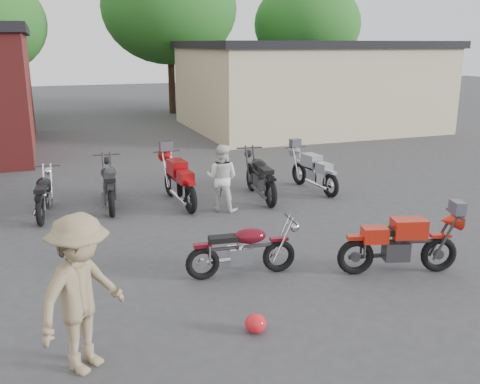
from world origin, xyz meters
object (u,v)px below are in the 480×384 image
object	(u,v)px
row_bike_5	(260,174)
row_bike_6	(314,169)
row_bike_4	(179,179)
sportbike	(401,241)
person_tan	(82,294)
helmet	(256,323)
row_bike_3	(109,182)
person_light	(222,178)
vintage_motorcycle	(244,246)
row_bike_2	(44,192)

from	to	relation	value
row_bike_5	row_bike_6	bearing A→B (deg)	-77.88
row_bike_4	row_bike_6	world-z (taller)	row_bike_4
sportbike	person_tan	size ratio (longest dim) A/B	1.02
helmet	row_bike_3	size ratio (longest dim) A/B	0.14
helmet	person_light	bearing A→B (deg)	76.49
vintage_motorcycle	row_bike_2	size ratio (longest dim) A/B	0.96
sportbike	vintage_motorcycle	bearing A→B (deg)	177.65
vintage_motorcycle	sportbike	size ratio (longest dim) A/B	0.91
row_bike_4	row_bike_2	bearing A→B (deg)	83.40
row_bike_6	row_bike_3	bearing A→B (deg)	79.08
row_bike_2	row_bike_6	xyz separation A→B (m)	(6.52, -0.14, 0.03)
helmet	row_bike_2	size ratio (longest dim) A/B	0.15
row_bike_2	row_bike_3	bearing A→B (deg)	-74.53
row_bike_2	row_bike_5	xyz separation A→B (m)	(4.96, -0.35, 0.08)
sportbike	row_bike_5	world-z (taller)	row_bike_5
sportbike	row_bike_3	xyz separation A→B (m)	(-4.02, 5.43, 0.04)
sportbike	helmet	distance (m)	3.10
person_tan	row_bike_3	size ratio (longest dim) A/B	0.92
sportbike	person_light	xyz separation A→B (m)	(-1.67, 4.27, 0.20)
row_bike_2	row_bike_4	xyz separation A→B (m)	(2.99, -0.14, 0.09)
sportbike	person_tan	world-z (taller)	person_tan
row_bike_5	person_light	bearing A→B (deg)	122.17
helmet	person_tan	xyz separation A→B (m)	(-2.14, -0.06, 0.81)
sportbike	row_bike_6	size ratio (longest dim) A/B	1.00
row_bike_2	row_bike_5	bearing A→B (deg)	-86.07
row_bike_3	person_light	bearing A→B (deg)	-111.59
person_light	row_bike_2	xyz separation A→B (m)	(-3.78, 0.96, -0.23)
row_bike_2	row_bike_5	world-z (taller)	row_bike_5
sportbike	row_bike_3	distance (m)	6.75
helmet	person_light	size ratio (longest dim) A/B	0.19
person_tan	row_bike_3	world-z (taller)	person_tan
person_tan	sportbike	bearing A→B (deg)	-29.52
sportbike	row_bike_2	distance (m)	7.56
helmet	row_bike_5	xyz separation A→B (m)	(2.44, 5.84, 0.48)
person_tan	row_bike_2	distance (m)	6.28
helmet	row_bike_6	bearing A→B (deg)	56.54
person_light	row_bike_3	world-z (taller)	person_light
person_light	row_bike_6	distance (m)	2.87
person_light	row_bike_3	distance (m)	2.62
person_tan	row_bike_4	distance (m)	6.65
row_bike_4	row_bike_5	xyz separation A→B (m)	(1.97, -0.20, -0.01)
person_light	row_bike_6	bearing A→B (deg)	-126.71
person_light	row_bike_3	xyz separation A→B (m)	(-2.35, 1.15, -0.16)
helmet	row_bike_2	xyz separation A→B (m)	(-2.53, 6.19, 0.40)
helmet	row_bike_4	size ratio (longest dim) A/B	0.13
vintage_motorcycle	row_bike_2	distance (m)	5.37
helmet	row_bike_6	xyz separation A→B (m)	(4.00, 6.05, 0.43)
row_bike_2	row_bike_3	world-z (taller)	row_bike_3
vintage_motorcycle	row_bike_2	world-z (taller)	row_bike_2
row_bike_2	row_bike_3	size ratio (longest dim) A/B	0.89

